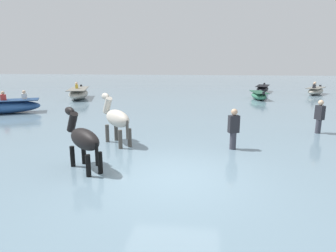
{
  "coord_description": "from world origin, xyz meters",
  "views": [
    {
      "loc": [
        0.73,
        -6.5,
        3.03
      ],
      "look_at": [
        -0.5,
        3.25,
        0.84
      ],
      "focal_mm": 30.82,
      "sensor_mm": 36.0,
      "label": 1
    }
  ],
  "objects_px": {
    "person_spectator_far": "(233,133)",
    "person_wading_close": "(319,120)",
    "boat_near_starboard": "(5,107)",
    "boat_distant_east": "(259,96)",
    "horse_lead_pinto": "(116,119)",
    "boat_far_inshore": "(316,91)",
    "boat_far_offshore": "(79,93)",
    "boat_mid_outer": "(263,89)",
    "horse_trailing_black": "(83,140)"
  },
  "relations": [
    {
      "from": "person_spectator_far",
      "to": "person_wading_close",
      "type": "bearing_deg",
      "value": 36.29
    },
    {
      "from": "boat_near_starboard",
      "to": "boat_distant_east",
      "type": "xyz_separation_m",
      "value": [
        14.55,
        7.78,
        -0.09
      ]
    },
    {
      "from": "boat_near_starboard",
      "to": "person_wading_close",
      "type": "bearing_deg",
      "value": -9.74
    },
    {
      "from": "horse_lead_pinto",
      "to": "person_spectator_far",
      "type": "xyz_separation_m",
      "value": [
        3.8,
        -0.14,
        -0.31
      ]
    },
    {
      "from": "boat_distant_east",
      "to": "horse_lead_pinto",
      "type": "bearing_deg",
      "value": -118.2
    },
    {
      "from": "boat_far_inshore",
      "to": "person_wading_close",
      "type": "height_order",
      "value": "person_wading_close"
    },
    {
      "from": "boat_near_starboard",
      "to": "person_wading_close",
      "type": "height_order",
      "value": "person_wading_close"
    },
    {
      "from": "boat_far_offshore",
      "to": "boat_mid_outer",
      "type": "height_order",
      "value": "boat_far_offshore"
    },
    {
      "from": "horse_lead_pinto",
      "to": "horse_trailing_black",
      "type": "xyz_separation_m",
      "value": [
        -0.13,
        -2.38,
        -0.07
      ]
    },
    {
      "from": "horse_lead_pinto",
      "to": "person_spectator_far",
      "type": "distance_m",
      "value": 3.81
    },
    {
      "from": "horse_lead_pinto",
      "to": "boat_far_inshore",
      "type": "relative_size",
      "value": 0.67
    },
    {
      "from": "boat_far_offshore",
      "to": "horse_trailing_black",
      "type": "bearing_deg",
      "value": -65.38
    },
    {
      "from": "horse_lead_pinto",
      "to": "boat_near_starboard",
      "type": "relative_size",
      "value": 0.54
    },
    {
      "from": "boat_near_starboard",
      "to": "person_spectator_far",
      "type": "height_order",
      "value": "person_spectator_far"
    },
    {
      "from": "person_wading_close",
      "to": "person_spectator_far",
      "type": "relative_size",
      "value": 1.0
    },
    {
      "from": "horse_trailing_black",
      "to": "person_spectator_far",
      "type": "relative_size",
      "value": 1.15
    },
    {
      "from": "person_wading_close",
      "to": "person_spectator_far",
      "type": "height_order",
      "value": "same"
    },
    {
      "from": "horse_lead_pinto",
      "to": "boat_mid_outer",
      "type": "relative_size",
      "value": 0.63
    },
    {
      "from": "horse_lead_pinto",
      "to": "boat_near_starboard",
      "type": "height_order",
      "value": "horse_lead_pinto"
    },
    {
      "from": "horse_trailing_black",
      "to": "boat_mid_outer",
      "type": "xyz_separation_m",
      "value": [
        8.24,
        20.6,
        -0.47
      ]
    },
    {
      "from": "horse_lead_pinto",
      "to": "horse_trailing_black",
      "type": "bearing_deg",
      "value": -93.04
    },
    {
      "from": "boat_distant_east",
      "to": "person_spectator_far",
      "type": "bearing_deg",
      "value": -103.28
    },
    {
      "from": "boat_far_offshore",
      "to": "boat_mid_outer",
      "type": "bearing_deg",
      "value": 24.71
    },
    {
      "from": "horse_lead_pinto",
      "to": "boat_distant_east",
      "type": "distance_m",
      "value": 14.48
    },
    {
      "from": "boat_far_offshore",
      "to": "boat_distant_east",
      "type": "distance_m",
      "value": 13.38
    },
    {
      "from": "boat_far_offshore",
      "to": "person_spectator_far",
      "type": "bearing_deg",
      "value": -48.53
    },
    {
      "from": "boat_far_inshore",
      "to": "boat_distant_east",
      "type": "xyz_separation_m",
      "value": [
        -5.33,
        -3.91,
        -0.03
      ]
    },
    {
      "from": "boat_distant_east",
      "to": "boat_mid_outer",
      "type": "height_order",
      "value": "boat_mid_outer"
    },
    {
      "from": "boat_near_starboard",
      "to": "boat_distant_east",
      "type": "relative_size",
      "value": 1.39
    },
    {
      "from": "horse_lead_pinto",
      "to": "person_wading_close",
      "type": "xyz_separation_m",
      "value": [
        7.25,
        2.4,
        -0.31
      ]
    },
    {
      "from": "person_wading_close",
      "to": "boat_mid_outer",
      "type": "bearing_deg",
      "value": 86.86
    },
    {
      "from": "boat_far_inshore",
      "to": "person_wading_close",
      "type": "relative_size",
      "value": 1.82
    },
    {
      "from": "boat_far_offshore",
      "to": "person_spectator_far",
      "type": "relative_size",
      "value": 2.54
    },
    {
      "from": "horse_trailing_black",
      "to": "boat_far_offshore",
      "type": "relative_size",
      "value": 0.45
    },
    {
      "from": "boat_near_starboard",
      "to": "boat_far_offshore",
      "type": "bearing_deg",
      "value": 79.37
    },
    {
      "from": "boat_far_inshore",
      "to": "boat_distant_east",
      "type": "bearing_deg",
      "value": -143.75
    },
    {
      "from": "boat_far_inshore",
      "to": "person_spectator_far",
      "type": "xyz_separation_m",
      "value": [
        -8.37,
        -16.8,
        0.22
      ]
    },
    {
      "from": "horse_lead_pinto",
      "to": "boat_far_inshore",
      "type": "height_order",
      "value": "horse_lead_pinto"
    },
    {
      "from": "boat_far_offshore",
      "to": "boat_distant_east",
      "type": "bearing_deg",
      "value": 5.37
    },
    {
      "from": "boat_far_inshore",
      "to": "boat_far_offshore",
      "type": "xyz_separation_m",
      "value": [
        -18.66,
        -5.16,
        0.08
      ]
    },
    {
      "from": "horse_trailing_black",
      "to": "boat_mid_outer",
      "type": "distance_m",
      "value": 22.19
    },
    {
      "from": "boat_far_offshore",
      "to": "boat_distant_east",
      "type": "relative_size",
      "value": 1.56
    },
    {
      "from": "person_wading_close",
      "to": "horse_trailing_black",
      "type": "bearing_deg",
      "value": -147.05
    },
    {
      "from": "horse_trailing_black",
      "to": "boat_mid_outer",
      "type": "relative_size",
      "value": 0.59
    },
    {
      "from": "boat_far_inshore",
      "to": "person_spectator_far",
      "type": "bearing_deg",
      "value": -116.5
    },
    {
      "from": "boat_mid_outer",
      "to": "person_spectator_far",
      "type": "bearing_deg",
      "value": -103.25
    },
    {
      "from": "boat_near_starboard",
      "to": "horse_lead_pinto",
      "type": "bearing_deg",
      "value": -32.79
    },
    {
      "from": "boat_far_inshore",
      "to": "boat_distant_east",
      "type": "distance_m",
      "value": 6.61
    },
    {
      "from": "horse_lead_pinto",
      "to": "boat_far_offshore",
      "type": "relative_size",
      "value": 0.48
    },
    {
      "from": "horse_lead_pinto",
      "to": "person_wading_close",
      "type": "relative_size",
      "value": 1.22
    }
  ]
}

